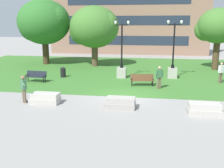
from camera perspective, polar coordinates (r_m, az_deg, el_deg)
ground_plane at (r=17.56m, az=2.28°, el=-2.84°), size 140.00×140.00×0.00m
grass_lawn at (r=27.28m, az=4.71°, el=2.92°), size 40.00×20.00×0.02m
concrete_block_center at (r=16.66m, az=-14.32°, el=-3.04°), size 1.80×0.90×0.64m
concrete_block_left at (r=15.24m, az=1.77°, el=-4.15°), size 1.80×0.90×0.64m
concrete_block_right at (r=15.01m, az=19.51°, el=-5.20°), size 1.80×0.90×0.64m
person_skateboarder at (r=16.97m, az=-18.70°, el=-0.70°), size 0.89×1.22×1.71m
skateboard at (r=17.43m, az=-17.06°, el=-3.26°), size 0.81×0.91×0.14m
park_bench_near_left at (r=20.65m, az=6.56°, el=1.05°), size 1.86×0.78×0.90m
park_bench_near_right at (r=22.79m, az=-16.22°, el=1.76°), size 1.84×0.69×0.90m
lamp_post_left at (r=23.50m, az=2.11°, el=3.90°), size 1.32×0.80×5.14m
lamp_post_center at (r=23.95m, az=13.05°, el=3.76°), size 1.32×0.80×5.18m
tree_far_right at (r=29.81m, az=-3.97°, el=12.16°), size 5.72×5.45×6.70m
tree_near_right at (r=29.37m, az=22.05°, el=11.52°), size 4.42×4.21×6.33m
tree_far_left at (r=32.27m, az=-14.68°, el=12.79°), size 6.37×6.07×7.50m
trash_bin at (r=24.20m, az=-10.61°, el=2.62°), size 0.49×0.49×0.96m
person_bystander_near_lawn at (r=23.08m, az=22.62°, el=2.53°), size 0.60×0.57×1.71m
person_bystander_far_lawn at (r=19.77m, az=10.26°, el=1.70°), size 0.63×0.46×1.71m
building_facade_distant at (r=41.49m, az=3.41°, el=15.10°), size 24.70×1.03×12.53m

